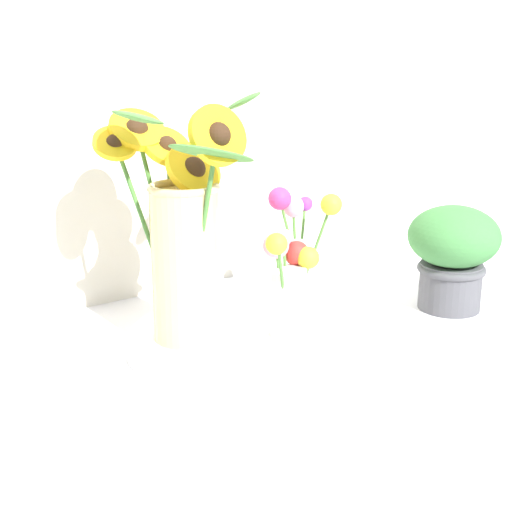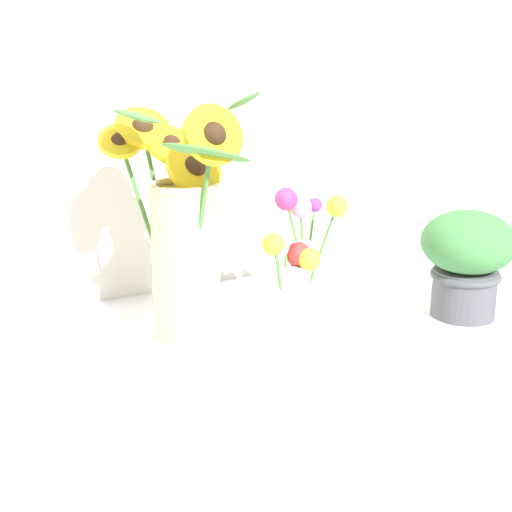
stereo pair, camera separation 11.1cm
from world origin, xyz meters
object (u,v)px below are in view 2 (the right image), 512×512
at_px(vase_small_center, 288,282).
at_px(potted_plant, 467,257).
at_px(vase_bulb_right, 305,254).
at_px(mason_jar_sunflowers, 184,232).
at_px(serving_tray, 256,338).

relative_size(vase_small_center, potted_plant, 0.94).
height_order(vase_small_center, vase_bulb_right, vase_bulb_right).
height_order(vase_bulb_right, potted_plant, vase_bulb_right).
relative_size(mason_jar_sunflowers, potted_plant, 2.05).
distance_m(serving_tray, vase_small_center, 0.11).
xyz_separation_m(serving_tray, vase_bulb_right, (0.12, 0.04, 0.11)).
height_order(serving_tray, potted_plant, potted_plant).
relative_size(mason_jar_sunflowers, vase_bulb_right, 1.78).
bearing_deg(vase_small_center, serving_tray, 147.03).
bearing_deg(potted_plant, vase_small_center, 172.71).
distance_m(vase_bulb_right, potted_plant, 0.29).
bearing_deg(serving_tray, potted_plant, -10.56).
bearing_deg(potted_plant, serving_tray, 169.44).
bearing_deg(vase_small_center, mason_jar_sunflowers, 150.38).
relative_size(serving_tray, vase_small_center, 2.32).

